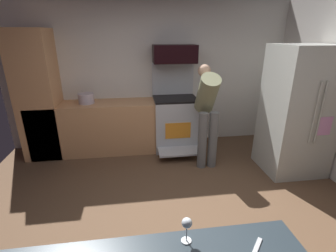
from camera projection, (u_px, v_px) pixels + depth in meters
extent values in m
cube|color=brown|center=(170.00, 221.00, 2.84)|extent=(5.20, 4.80, 0.02)
cube|color=silver|center=(152.00, 75.00, 4.55)|extent=(5.20, 0.12, 2.60)
cube|color=tan|center=(104.00, 127.00, 4.40)|extent=(2.40, 0.60, 0.90)
cube|color=tan|center=(39.00, 96.00, 4.06)|extent=(0.60, 0.60, 2.10)
cube|color=silver|center=(175.00, 124.00, 4.54)|extent=(0.76, 0.64, 0.92)
cube|color=black|center=(175.00, 99.00, 4.38)|extent=(0.76, 0.64, 0.03)
cube|color=silver|center=(173.00, 78.00, 4.54)|extent=(0.76, 0.06, 0.59)
cube|color=orange|center=(178.00, 131.00, 4.25)|extent=(0.44, 0.01, 0.28)
cube|color=silver|center=(180.00, 151.00, 4.20)|extent=(0.72, 0.35, 0.03)
cube|color=black|center=(175.00, 54.00, 4.20)|extent=(0.74, 0.38, 0.30)
cube|color=beige|center=(298.00, 112.00, 3.63)|extent=(0.85, 0.77, 1.88)
cylinder|color=beige|center=(315.00, 114.00, 3.22)|extent=(0.02, 0.02, 0.85)
cylinder|color=beige|center=(321.00, 113.00, 3.23)|extent=(0.02, 0.02, 0.85)
cube|color=#DC97CF|center=(325.00, 126.00, 3.32)|extent=(0.20, 0.01, 0.26)
cylinder|color=slate|center=(202.00, 141.00, 3.84)|extent=(0.14, 0.14, 0.91)
cylinder|color=slate|center=(213.00, 140.00, 3.86)|extent=(0.14, 0.14, 0.91)
cylinder|color=gray|center=(207.00, 94.00, 3.75)|extent=(0.30, 0.58, 0.67)
sphere|color=tan|center=(204.00, 71.00, 3.84)|extent=(0.20, 0.20, 0.20)
cylinder|color=silver|center=(186.00, 241.00, 1.41)|extent=(0.06, 0.06, 0.01)
cylinder|color=silver|center=(187.00, 234.00, 1.40)|extent=(0.01, 0.01, 0.10)
ellipsoid|color=silver|center=(187.00, 223.00, 1.37)|extent=(0.06, 0.06, 0.06)
cylinder|color=#BEAFBE|center=(86.00, 98.00, 4.18)|extent=(0.26, 0.26, 0.17)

